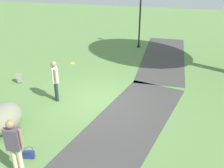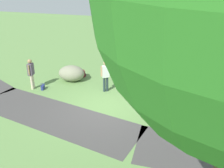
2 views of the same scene
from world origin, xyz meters
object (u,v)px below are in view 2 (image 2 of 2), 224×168
(backpack_by_boulder, at_px, (83,74))
(frisbee_on_grass, at_px, (183,92))
(handbag_on_grass, at_px, (43,87))
(man_near_boulder, at_px, (106,74))
(woman_with_handbag, at_px, (31,72))
(spare_backpack_on_lawn, at_px, (136,73))
(lawn_boulder, at_px, (72,73))

(backpack_by_boulder, distance_m, frisbee_on_grass, 5.97)
(handbag_on_grass, height_order, frisbee_on_grass, handbag_on_grass)
(man_near_boulder, xyz_separation_m, frisbee_on_grass, (-4.03, -0.98, -0.98))
(man_near_boulder, xyz_separation_m, backpack_by_boulder, (1.91, -1.57, -0.80))
(woman_with_handbag, relative_size, spare_backpack_on_lawn, 4.24)
(man_near_boulder, distance_m, handbag_on_grass, 3.55)
(spare_backpack_on_lawn, height_order, frisbee_on_grass, spare_backpack_on_lawn)
(woman_with_handbag, bearing_deg, backpack_by_boulder, -131.01)
(woman_with_handbag, bearing_deg, handbag_on_grass, -174.86)
(woman_with_handbag, relative_size, handbag_on_grass, 5.02)
(backpack_by_boulder, height_order, frisbee_on_grass, backpack_by_boulder)
(handbag_on_grass, bearing_deg, lawn_boulder, -124.59)
(spare_backpack_on_lawn, relative_size, frisbee_on_grass, 1.50)
(backpack_by_boulder, relative_size, frisbee_on_grass, 1.50)
(woman_with_handbag, distance_m, handbag_on_grass, 1.02)
(frisbee_on_grass, bearing_deg, backpack_by_boulder, -5.66)
(lawn_boulder, relative_size, handbag_on_grass, 4.83)
(backpack_by_boulder, height_order, spare_backpack_on_lawn, same)
(lawn_boulder, distance_m, backpack_by_boulder, 0.90)
(handbag_on_grass, relative_size, spare_backpack_on_lawn, 0.84)
(lawn_boulder, relative_size, frisbee_on_grass, 6.13)
(lawn_boulder, bearing_deg, man_near_boulder, 160.82)
(spare_backpack_on_lawn, bearing_deg, woman_with_handbag, 32.51)
(man_near_boulder, bearing_deg, woman_with_handbag, 10.96)
(handbag_on_grass, relative_size, backpack_by_boulder, 0.84)
(handbag_on_grass, relative_size, frisbee_on_grass, 1.27)
(backpack_by_boulder, bearing_deg, handbag_on_grass, 57.37)
(lawn_boulder, height_order, backpack_by_boulder, lawn_boulder)
(woman_with_handbag, height_order, man_near_boulder, man_near_boulder)
(backpack_by_boulder, bearing_deg, spare_backpack_on_lawn, -163.39)
(woman_with_handbag, bearing_deg, spare_backpack_on_lawn, -147.49)
(woman_with_handbag, xyz_separation_m, backpack_by_boulder, (-2.03, -2.33, -0.79))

